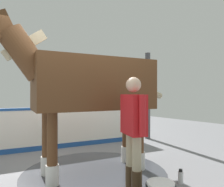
% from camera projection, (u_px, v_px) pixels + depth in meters
% --- Properties ---
extents(ground_plane, '(16.00, 16.00, 0.02)m').
position_uv_depth(ground_plane, '(78.00, 174.00, 3.75)').
color(ground_plane, gray).
extents(wet_patch, '(2.53, 2.53, 0.00)m').
position_uv_depth(wet_patch, '(95.00, 172.00, 3.81)').
color(wet_patch, '#42444C').
rests_on(wet_patch, ground).
extents(barrier_wall, '(0.95, 4.03, 1.05)m').
position_uv_depth(barrier_wall, '(67.00, 129.00, 5.53)').
color(barrier_wall, white).
rests_on(barrier_wall, ground).
extents(roof_post_far, '(0.16, 0.16, 2.63)m').
position_uv_depth(roof_post_far, '(148.00, 96.00, 6.61)').
color(roof_post_far, '#4C4C51').
rests_on(roof_post_far, ground).
extents(horse, '(1.30, 3.36, 2.60)m').
position_uv_depth(horse, '(89.00, 86.00, 3.76)').
color(horse, brown).
rests_on(horse, ground).
extents(handler, '(0.63, 0.36, 1.62)m').
position_uv_depth(handler, '(133.00, 126.00, 3.08)').
color(handler, '#47331E').
rests_on(handler, ground).
extents(bottle_shampoo, '(0.08, 0.08, 0.22)m').
position_uv_depth(bottle_shampoo, '(181.00, 177.00, 3.33)').
color(bottle_shampoo, white).
rests_on(bottle_shampoo, ground).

